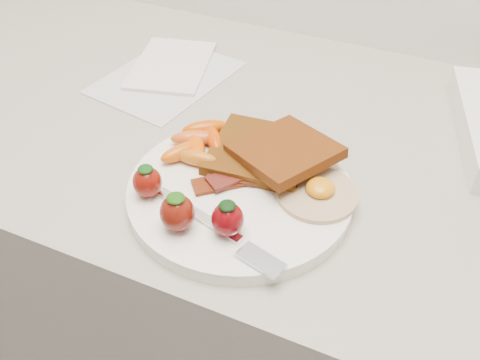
% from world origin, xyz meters
% --- Properties ---
extents(counter, '(2.00, 0.60, 0.90)m').
position_xyz_m(counter, '(0.00, 1.70, 0.45)').
color(counter, gray).
rests_on(counter, ground).
extents(plate, '(0.27, 0.27, 0.02)m').
position_xyz_m(plate, '(-0.00, 1.56, 0.91)').
color(plate, white).
rests_on(plate, counter).
extents(toast_lower, '(0.13, 0.13, 0.01)m').
position_xyz_m(toast_lower, '(-0.01, 1.62, 0.93)').
color(toast_lower, '#3F1C0C').
rests_on(toast_lower, plate).
extents(toast_upper, '(0.15, 0.15, 0.03)m').
position_xyz_m(toast_upper, '(0.03, 1.62, 0.94)').
color(toast_upper, '#331709').
rests_on(toast_upper, toast_lower).
extents(fried_egg, '(0.12, 0.12, 0.02)m').
position_xyz_m(fried_egg, '(0.09, 1.58, 0.92)').
color(fried_egg, beige).
rests_on(fried_egg, plate).
extents(bacon_strips, '(0.12, 0.12, 0.01)m').
position_xyz_m(bacon_strips, '(-0.00, 1.58, 0.92)').
color(bacon_strips, '#3D0E03').
rests_on(bacon_strips, plate).
extents(baby_carrots, '(0.08, 0.12, 0.02)m').
position_xyz_m(baby_carrots, '(-0.08, 1.60, 0.93)').
color(baby_carrots, '#CD5319').
rests_on(baby_carrots, plate).
extents(strawberries, '(0.14, 0.07, 0.05)m').
position_xyz_m(strawberries, '(-0.04, 1.48, 0.94)').
color(strawberries, '#6E0F07').
rests_on(strawberries, plate).
extents(fork, '(0.18, 0.07, 0.00)m').
position_xyz_m(fork, '(0.01, 1.48, 0.92)').
color(fork, white).
rests_on(fork, plate).
extents(paper_sheet, '(0.20, 0.25, 0.00)m').
position_xyz_m(paper_sheet, '(-0.23, 1.77, 0.90)').
color(paper_sheet, silver).
rests_on(paper_sheet, counter).
extents(notepad, '(0.15, 0.19, 0.01)m').
position_xyz_m(notepad, '(-0.23, 1.80, 0.91)').
color(notepad, white).
rests_on(notepad, paper_sheet).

